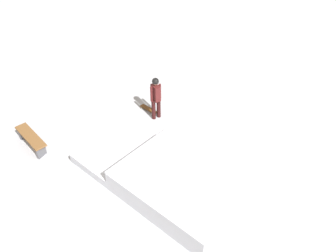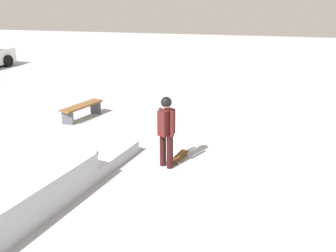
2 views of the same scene
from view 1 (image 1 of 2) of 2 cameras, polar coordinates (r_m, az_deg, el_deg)
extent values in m
plane|color=#A8AAB2|center=(11.45, -4.65, -7.93)|extent=(60.00, 60.00, 0.00)
cube|color=#B0B3BB|center=(10.66, 2.01, -9.60)|extent=(4.06, 3.29, 0.70)
cube|color=#B0B3BB|center=(12.16, -7.86, -3.84)|extent=(2.30, 2.92, 0.30)
cylinder|color=gray|center=(11.28, -5.01, -3.86)|extent=(0.62, 2.56, 0.08)
cylinder|color=black|center=(13.49, -1.49, 2.91)|extent=(0.15, 0.15, 0.82)
cylinder|color=black|center=(13.40, -2.30, 2.62)|extent=(0.15, 0.15, 0.82)
cube|color=#4C1919|center=(13.04, -1.96, 5.29)|extent=(0.44, 0.38, 0.60)
cylinder|color=#4C1919|center=(13.11, -1.30, 5.52)|extent=(0.09, 0.09, 0.60)
cylinder|color=#4C1919|center=(12.97, -2.63, 5.07)|extent=(0.09, 0.09, 0.60)
sphere|color=tan|center=(12.80, -2.00, 6.97)|extent=(0.22, 0.22, 0.22)
sphere|color=black|center=(12.78, -2.01, 7.09)|extent=(0.25, 0.25, 0.25)
cube|color=#593314|center=(14.00, -3.07, 2.71)|extent=(0.82, 0.36, 0.02)
cylinder|color=silver|center=(13.94, -1.91, 2.30)|extent=(0.06, 0.04, 0.06)
cylinder|color=silver|center=(13.81, -2.56, 1.87)|extent=(0.06, 0.04, 0.06)
cylinder|color=silver|center=(14.26, -3.56, 3.18)|extent=(0.06, 0.04, 0.06)
cylinder|color=silver|center=(14.13, -4.21, 2.78)|extent=(0.06, 0.04, 0.06)
cube|color=brown|center=(12.98, -20.96, -1.53)|extent=(1.64, 0.89, 0.06)
cube|color=#4C4C51|center=(12.65, -19.47, -3.78)|extent=(0.08, 0.36, 0.42)
cube|color=#4C4C51|center=(13.63, -21.88, -0.97)|extent=(0.08, 0.36, 0.42)
camera|label=2|loc=(12.10, 37.96, 9.44)|focal=40.04mm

